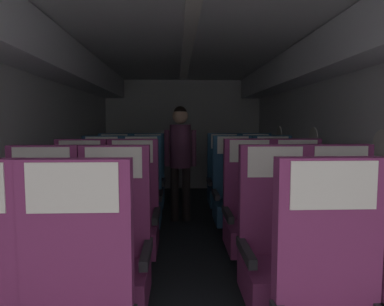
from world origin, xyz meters
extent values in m
cube|color=#23282D|center=(0.00, 3.49, -0.01)|extent=(3.35, 7.37, 0.02)
cube|color=silver|center=(-1.57, 3.49, 1.10)|extent=(0.08, 6.97, 2.21)
cube|color=silver|center=(1.57, 3.49, 1.10)|extent=(0.08, 6.97, 2.21)
cube|color=silver|center=(0.00, 3.49, 2.21)|extent=(3.23, 6.97, 0.06)
cube|color=#B6BBBB|center=(0.00, 6.99, 1.10)|extent=(3.23, 0.06, 2.21)
cube|color=silver|center=(-1.34, 3.49, 1.99)|extent=(0.39, 6.69, 0.36)
cube|color=silver|center=(1.34, 3.49, 1.99)|extent=(0.39, 6.69, 0.36)
cube|color=white|center=(0.00, 3.49, 2.17)|extent=(0.12, 6.27, 0.02)
cylinder|color=white|center=(1.53, 2.79, 1.15)|extent=(0.01, 0.26, 0.26)
cylinder|color=white|center=(1.53, 4.18, 1.15)|extent=(0.01, 0.26, 0.26)
cylinder|color=white|center=(1.53, 5.58, 1.15)|extent=(0.01, 0.26, 0.26)
cube|color=#7A2D60|center=(-0.53, 1.51, 0.81)|extent=(0.45, 0.09, 0.74)
cube|color=silver|center=(-0.53, 1.46, 1.07)|extent=(0.36, 0.01, 0.20)
cube|color=#7A2D60|center=(0.52, 1.52, 0.81)|extent=(0.45, 0.09, 0.74)
cube|color=silver|center=(0.52, 1.47, 1.07)|extent=(0.36, 0.01, 0.20)
cube|color=#7A2D60|center=(-0.98, 2.16, 0.33)|extent=(0.45, 0.49, 0.22)
cube|color=#7A2D60|center=(-0.98, 2.36, 0.81)|extent=(0.45, 0.09, 0.74)
cube|color=#28282D|center=(-0.77, 2.16, 0.54)|extent=(0.05, 0.41, 0.06)
cube|color=silver|center=(-0.98, 2.32, 1.07)|extent=(0.36, 0.01, 0.20)
cube|color=#7A2D60|center=(-0.52, 2.15, 0.33)|extent=(0.45, 0.49, 0.22)
cube|color=#7A2D60|center=(-0.52, 2.35, 0.81)|extent=(0.45, 0.09, 0.74)
cube|color=#28282D|center=(-0.31, 2.15, 0.54)|extent=(0.05, 0.41, 0.06)
cube|color=#28282D|center=(-0.74, 2.15, 0.54)|extent=(0.05, 0.41, 0.06)
cube|color=silver|center=(-0.52, 2.30, 1.07)|extent=(0.36, 0.01, 0.20)
cube|color=#7A2D60|center=(0.97, 2.17, 0.33)|extent=(0.45, 0.49, 0.22)
cube|color=#7A2D60|center=(0.97, 2.37, 0.81)|extent=(0.45, 0.09, 0.74)
cube|color=#28282D|center=(1.18, 2.17, 0.54)|extent=(0.05, 0.41, 0.06)
cube|color=#28282D|center=(0.75, 2.17, 0.54)|extent=(0.05, 0.41, 0.06)
cube|color=silver|center=(0.97, 2.32, 1.07)|extent=(0.36, 0.01, 0.20)
cube|color=#7A2D60|center=(0.52, 2.15, 0.33)|extent=(0.45, 0.49, 0.22)
cube|color=#7A2D60|center=(0.52, 2.35, 0.81)|extent=(0.45, 0.09, 0.74)
cube|color=#28282D|center=(0.73, 2.15, 0.54)|extent=(0.05, 0.41, 0.06)
cube|color=#28282D|center=(0.30, 2.15, 0.54)|extent=(0.05, 0.41, 0.06)
cube|color=silver|center=(0.52, 2.30, 1.07)|extent=(0.36, 0.01, 0.20)
cube|color=#38383D|center=(-0.98, 3.00, 0.11)|extent=(0.16, 0.18, 0.22)
cube|color=#7A2D60|center=(-0.98, 3.00, 0.33)|extent=(0.45, 0.49, 0.22)
cube|color=#7A2D60|center=(-0.98, 3.20, 0.81)|extent=(0.45, 0.09, 0.74)
cube|color=#28282D|center=(-0.76, 3.00, 0.54)|extent=(0.05, 0.41, 0.06)
cube|color=#28282D|center=(-1.19, 3.00, 0.54)|extent=(0.05, 0.41, 0.06)
cube|color=silver|center=(-0.98, 3.15, 1.07)|extent=(0.36, 0.01, 0.20)
cube|color=#38383D|center=(-0.52, 3.01, 0.11)|extent=(0.16, 0.18, 0.22)
cube|color=#7A2D60|center=(-0.52, 3.01, 0.33)|extent=(0.45, 0.49, 0.22)
cube|color=#7A2D60|center=(-0.52, 3.21, 0.81)|extent=(0.45, 0.09, 0.74)
cube|color=#28282D|center=(-0.30, 3.01, 0.54)|extent=(0.05, 0.41, 0.06)
cube|color=#28282D|center=(-0.73, 3.01, 0.54)|extent=(0.05, 0.41, 0.06)
cube|color=silver|center=(-0.52, 3.16, 1.07)|extent=(0.36, 0.01, 0.20)
cube|color=#38383D|center=(0.97, 3.01, 0.11)|extent=(0.16, 0.18, 0.22)
cube|color=#7A2D60|center=(0.97, 3.01, 0.33)|extent=(0.45, 0.49, 0.22)
cube|color=#7A2D60|center=(0.97, 3.21, 0.81)|extent=(0.45, 0.09, 0.74)
cube|color=#28282D|center=(1.19, 3.01, 0.54)|extent=(0.05, 0.41, 0.06)
cube|color=#28282D|center=(0.76, 3.01, 0.54)|extent=(0.05, 0.41, 0.06)
cube|color=silver|center=(0.97, 3.16, 1.07)|extent=(0.36, 0.01, 0.20)
cube|color=#38383D|center=(0.53, 3.01, 0.11)|extent=(0.16, 0.18, 0.22)
cube|color=#7A2D60|center=(0.53, 3.01, 0.33)|extent=(0.45, 0.49, 0.22)
cube|color=#7A2D60|center=(0.53, 3.21, 0.81)|extent=(0.45, 0.09, 0.74)
cube|color=#28282D|center=(0.75, 3.01, 0.54)|extent=(0.05, 0.41, 0.06)
cube|color=#28282D|center=(0.32, 3.01, 0.54)|extent=(0.05, 0.41, 0.06)
cube|color=silver|center=(0.53, 3.16, 1.07)|extent=(0.36, 0.01, 0.20)
cube|color=#38383D|center=(-0.97, 3.83, 0.11)|extent=(0.16, 0.18, 0.22)
cube|color=navy|center=(-0.97, 3.83, 0.33)|extent=(0.45, 0.49, 0.22)
cube|color=navy|center=(-0.97, 4.03, 0.81)|extent=(0.45, 0.09, 0.74)
cube|color=#28282D|center=(-0.75, 3.83, 0.54)|extent=(0.05, 0.41, 0.06)
cube|color=#28282D|center=(-1.18, 3.83, 0.54)|extent=(0.05, 0.41, 0.06)
cube|color=silver|center=(-0.97, 3.98, 1.07)|extent=(0.36, 0.01, 0.20)
cube|color=#38383D|center=(-0.53, 3.83, 0.11)|extent=(0.16, 0.18, 0.22)
cube|color=navy|center=(-0.53, 3.83, 0.33)|extent=(0.45, 0.49, 0.22)
cube|color=navy|center=(-0.53, 4.03, 0.81)|extent=(0.45, 0.09, 0.74)
cube|color=#28282D|center=(-0.31, 3.83, 0.54)|extent=(0.05, 0.41, 0.06)
cube|color=#28282D|center=(-0.74, 3.83, 0.54)|extent=(0.05, 0.41, 0.06)
cube|color=silver|center=(-0.53, 3.98, 1.07)|extent=(0.36, 0.01, 0.20)
cube|color=#38383D|center=(0.98, 3.83, 0.11)|extent=(0.16, 0.18, 0.22)
cube|color=navy|center=(0.98, 3.83, 0.33)|extent=(0.45, 0.49, 0.22)
cube|color=navy|center=(0.98, 4.03, 0.81)|extent=(0.45, 0.09, 0.74)
cube|color=#28282D|center=(1.19, 3.83, 0.54)|extent=(0.05, 0.41, 0.06)
cube|color=#28282D|center=(0.76, 3.83, 0.54)|extent=(0.05, 0.41, 0.06)
cube|color=silver|center=(0.98, 3.98, 1.07)|extent=(0.36, 0.01, 0.20)
cube|color=#38383D|center=(0.52, 3.84, 0.11)|extent=(0.16, 0.18, 0.22)
cube|color=navy|center=(0.52, 3.84, 0.33)|extent=(0.45, 0.49, 0.22)
cube|color=navy|center=(0.52, 4.04, 0.81)|extent=(0.45, 0.09, 0.74)
cube|color=#28282D|center=(0.73, 3.84, 0.54)|extent=(0.05, 0.41, 0.06)
cube|color=#28282D|center=(0.30, 3.84, 0.54)|extent=(0.05, 0.41, 0.06)
cube|color=silver|center=(0.52, 4.00, 1.07)|extent=(0.36, 0.01, 0.20)
cube|color=#38383D|center=(-0.98, 4.68, 0.11)|extent=(0.16, 0.18, 0.22)
cube|color=navy|center=(-0.98, 4.68, 0.33)|extent=(0.45, 0.49, 0.22)
cube|color=navy|center=(-0.98, 4.88, 0.81)|extent=(0.45, 0.09, 0.74)
cube|color=#28282D|center=(-0.77, 4.68, 0.54)|extent=(0.05, 0.41, 0.06)
cube|color=#28282D|center=(-1.20, 4.68, 0.54)|extent=(0.05, 0.41, 0.06)
cube|color=silver|center=(-0.98, 4.83, 1.07)|extent=(0.36, 0.01, 0.20)
cube|color=#38383D|center=(-0.53, 4.67, 0.11)|extent=(0.16, 0.18, 0.22)
cube|color=navy|center=(-0.53, 4.67, 0.33)|extent=(0.45, 0.49, 0.22)
cube|color=navy|center=(-0.53, 4.87, 0.81)|extent=(0.45, 0.09, 0.74)
cube|color=#28282D|center=(-0.31, 4.67, 0.54)|extent=(0.05, 0.41, 0.06)
cube|color=#28282D|center=(-0.74, 4.67, 0.54)|extent=(0.05, 0.41, 0.06)
cube|color=silver|center=(-0.53, 4.83, 1.07)|extent=(0.36, 0.01, 0.20)
cube|color=#38383D|center=(0.97, 4.67, 0.11)|extent=(0.16, 0.18, 0.22)
cube|color=navy|center=(0.97, 4.67, 0.33)|extent=(0.45, 0.49, 0.22)
cube|color=navy|center=(0.97, 4.88, 0.81)|extent=(0.45, 0.09, 0.74)
cube|color=#28282D|center=(1.19, 4.67, 0.54)|extent=(0.05, 0.41, 0.06)
cube|color=#28282D|center=(0.76, 4.67, 0.54)|extent=(0.05, 0.41, 0.06)
cube|color=silver|center=(0.97, 4.83, 1.07)|extent=(0.36, 0.01, 0.20)
cube|color=#38383D|center=(0.53, 4.67, 0.11)|extent=(0.16, 0.18, 0.22)
cube|color=navy|center=(0.53, 4.67, 0.33)|extent=(0.45, 0.49, 0.22)
cube|color=navy|center=(0.53, 4.87, 0.81)|extent=(0.45, 0.09, 0.74)
cube|color=#28282D|center=(0.74, 4.67, 0.54)|extent=(0.05, 0.41, 0.06)
cube|color=#28282D|center=(0.31, 4.67, 0.54)|extent=(0.05, 0.41, 0.06)
cube|color=silver|center=(0.53, 4.82, 1.07)|extent=(0.36, 0.01, 0.20)
cylinder|color=black|center=(-0.16, 4.67, 0.37)|extent=(0.11, 0.11, 0.73)
cylinder|color=black|center=(0.00, 4.67, 0.37)|extent=(0.11, 0.11, 0.73)
cylinder|color=#5B2D4C|center=(-0.08, 4.67, 1.02)|extent=(0.28, 0.28, 0.57)
cylinder|color=#5B2D4C|center=(-0.26, 4.67, 0.99)|extent=(0.07, 0.07, 0.49)
cylinder|color=#5B2D4C|center=(0.10, 4.67, 0.99)|extent=(0.07, 0.07, 0.49)
sphere|color=tan|center=(-0.08, 4.67, 1.42)|extent=(0.21, 0.21, 0.21)
sphere|color=black|center=(-0.08, 4.67, 1.46)|extent=(0.18, 0.18, 0.18)
camera|label=1|loc=(-0.12, 0.13, 1.33)|focal=31.85mm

